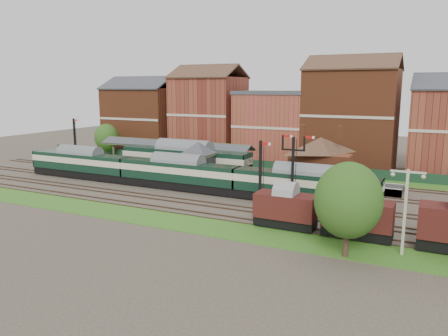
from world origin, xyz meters
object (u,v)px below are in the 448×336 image
at_px(signal_box, 198,162).
at_px(goods_van_a, 286,208).
at_px(dmu_train, 178,172).
at_px(platform_railcar, 185,160).
at_px(semaphore_bracket, 293,168).

relative_size(signal_box, goods_van_a, 1.05).
distance_m(dmu_train, platform_railcar, 7.15).
relative_size(signal_box, dmu_train, 0.12).
bearing_deg(goods_van_a, dmu_train, 152.92).
height_order(signal_box, goods_van_a, signal_box).
height_order(signal_box, dmu_train, signal_box).
xyz_separation_m(dmu_train, platform_railcar, (-2.94, 6.50, 0.42)).
height_order(signal_box, platform_railcar, signal_box).
relative_size(semaphore_bracket, platform_railcar, 0.40).
distance_m(signal_box, dmu_train, 3.58).
relative_size(dmu_train, goods_van_a, 8.84).
height_order(signal_box, semaphore_bracket, semaphore_bracket).
xyz_separation_m(semaphore_bracket, goods_van_a, (1.37, -6.50, -2.65)).
height_order(semaphore_bracket, platform_railcar, semaphore_bracket).
bearing_deg(signal_box, dmu_train, -110.17).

